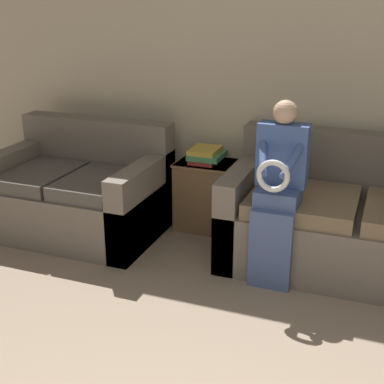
{
  "coord_description": "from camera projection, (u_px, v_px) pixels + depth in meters",
  "views": [
    {
      "loc": [
        0.42,
        -0.84,
        1.85
      ],
      "look_at": [
        -0.65,
        1.97,
        0.73
      ],
      "focal_mm": 50.0,
      "sensor_mm": 36.0,
      "label": 1
    }
  ],
  "objects": [
    {
      "name": "book_stack",
      "position": [
        206.0,
        155.0,
        4.3
      ],
      "size": [
        0.26,
        0.3,
        0.12
      ],
      "color": "#BC3833",
      "rests_on": "side_shelf"
    },
    {
      "name": "couch_main",
      "position": [
        360.0,
        224.0,
        3.77
      ],
      "size": [
        1.87,
        0.94,
        0.9
      ],
      "color": "#70665B",
      "rests_on": "ground_plane"
    },
    {
      "name": "couch_side",
      "position": [
        80.0,
        194.0,
        4.37
      ],
      "size": [
        1.35,
        0.93,
        0.87
      ],
      "color": "#70665B",
      "rests_on": "ground_plane"
    },
    {
      "name": "side_shelf",
      "position": [
        206.0,
        194.0,
        4.42
      ],
      "size": [
        0.46,
        0.39,
        0.57
      ],
      "color": "brown",
      "rests_on": "ground_plane"
    },
    {
      "name": "child_left_seated",
      "position": [
        278.0,
        188.0,
        3.49
      ],
      "size": [
        0.34,
        0.37,
        1.22
      ],
      "color": "#475B8E",
      "rests_on": "ground_plane"
    },
    {
      "name": "wall_back",
      "position": [
        337.0,
        76.0,
        3.98
      ],
      "size": [
        7.45,
        0.06,
        2.55
      ],
      "color": "beige",
      "rests_on": "ground_plane"
    }
  ]
}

